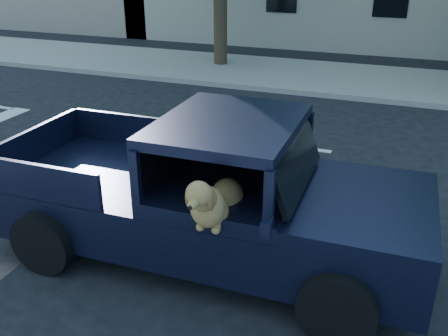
# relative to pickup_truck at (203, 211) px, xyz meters

# --- Properties ---
(ground) EXTENTS (120.00, 120.00, 0.00)m
(ground) POSITION_rel_pickup_truck_xyz_m (0.19, 0.80, -0.65)
(ground) COLOR black
(ground) RESTS_ON ground
(far_sidewalk) EXTENTS (60.00, 4.00, 0.15)m
(far_sidewalk) POSITION_rel_pickup_truck_xyz_m (0.19, 10.00, -0.57)
(far_sidewalk) COLOR gray
(far_sidewalk) RESTS_ON ground
(lane_stripes) EXTENTS (21.60, 0.14, 0.01)m
(lane_stripes) POSITION_rel_pickup_truck_xyz_m (2.19, 4.20, -0.64)
(lane_stripes) COLOR silver
(lane_stripes) RESTS_ON ground
(pickup_truck) EXTENTS (5.40, 2.77, 1.92)m
(pickup_truck) POSITION_rel_pickup_truck_xyz_m (0.00, 0.00, 0.00)
(pickup_truck) COLOR black
(pickup_truck) RESTS_ON ground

